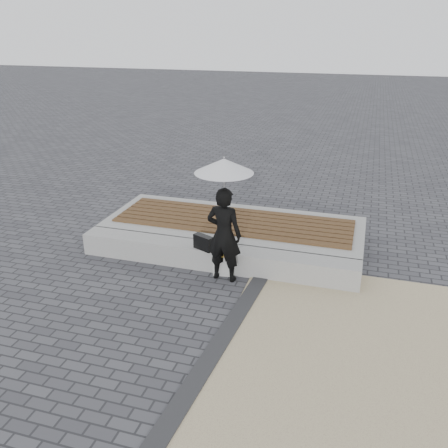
{
  "coord_description": "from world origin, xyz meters",
  "views": [
    {
      "loc": [
        2.36,
        -5.64,
        3.97
      ],
      "look_at": [
        0.27,
        1.24,
        1.0
      ],
      "focal_mm": 38.55,
      "sensor_mm": 36.0,
      "label": 1
    }
  ],
  "objects": [
    {
      "name": "ground",
      "position": [
        0.0,
        0.0,
        0.0
      ],
      "size": [
        80.0,
        80.0,
        0.0
      ],
      "primitive_type": "plane",
      "color": "#46464B",
      "rests_on": "ground"
    },
    {
      "name": "terrazzo_zone",
      "position": [
        3.2,
        -0.5,
        0.01
      ],
      "size": [
        5.0,
        5.0,
        0.02
      ],
      "primitive_type": "cube",
      "color": "#C3B88A",
      "rests_on": "ground"
    },
    {
      "name": "edging_band",
      "position": [
        0.75,
        -0.5,
        0.02
      ],
      "size": [
        0.61,
        5.2,
        0.04
      ],
      "primitive_type": "cube",
      "rotation": [
        0.0,
        0.0,
        -0.07
      ],
      "color": "#2B2B2D",
      "rests_on": "ground"
    },
    {
      "name": "seating_ledge",
      "position": [
        0.0,
        1.6,
        0.2
      ],
      "size": [
        5.0,
        0.45,
        0.4
      ],
      "primitive_type": "cube",
      "color": "#9D9C98",
      "rests_on": "ground"
    },
    {
      "name": "timber_platform",
      "position": [
        0.0,
        2.8,
        0.2
      ],
      "size": [
        5.0,
        2.0,
        0.4
      ],
      "primitive_type": "cube",
      "color": "#9C9C97",
      "rests_on": "ground"
    },
    {
      "name": "timber_decking",
      "position": [
        0.0,
        2.8,
        0.42
      ],
      "size": [
        4.6,
        1.4,
        0.04
      ],
      "primitive_type": null,
      "color": "brown",
      "rests_on": "timber_platform"
    },
    {
      "name": "woman",
      "position": [
        0.27,
        1.24,
        0.81
      ],
      "size": [
        0.62,
        0.43,
        1.62
      ],
      "primitive_type": "imported",
      "rotation": [
        0.0,
        0.0,
        3.07
      ],
      "color": "black",
      "rests_on": "ground"
    },
    {
      "name": "parasol",
      "position": [
        0.27,
        1.24,
        1.97
      ],
      "size": [
        0.93,
        0.93,
        1.19
      ],
      "rotation": [
        0.0,
        0.0,
        0.13
      ],
      "color": "#ABABB0",
      "rests_on": "ground"
    },
    {
      "name": "handbag",
      "position": [
        -0.15,
        1.44,
        0.53
      ],
      "size": [
        0.39,
        0.27,
        0.26
      ],
      "primitive_type": "cube",
      "rotation": [
        0.0,
        0.0,
        -0.42
      ],
      "color": "black",
      "rests_on": "seating_ledge"
    },
    {
      "name": "canvas_tote",
      "position": [
        0.24,
        1.38,
        0.2
      ],
      "size": [
        0.4,
        0.21,
        0.4
      ],
      "primitive_type": "cube",
      "rotation": [
        0.0,
        0.0,
        0.14
      ],
      "color": "beige",
      "rests_on": "ground"
    },
    {
      "name": "magazine",
      "position": [
        0.24,
        1.33,
        0.41
      ],
      "size": [
        0.31,
        0.26,
        0.01
      ],
      "primitive_type": "cube",
      "rotation": [
        0.0,
        0.0,
        -0.25
      ],
      "color": "#CA442F",
      "rests_on": "canvas_tote"
    }
  ]
}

